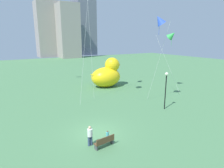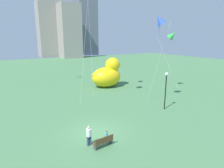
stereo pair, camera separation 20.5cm
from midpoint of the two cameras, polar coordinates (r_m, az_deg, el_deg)
name	(u,v)px [view 2 (the right image)]	position (r m, az deg, el deg)	size (l,w,h in m)	color
ground_plane	(96,133)	(17.65, -4.33, -14.33)	(140.00, 140.00, 0.00)	#497B4E
park_bench	(104,141)	(15.37, -2.16, -16.81)	(1.70, 0.63, 0.90)	brown
person_adult	(89,135)	(15.46, -6.55, -14.88)	(0.40, 0.40, 1.64)	#38476B
person_child	(106,135)	(16.11, -1.29, -15.14)	(0.23, 0.23, 0.93)	silver
giant_inflatable_duck	(107,75)	(32.91, -1.20, 2.86)	(6.05, 3.88, 5.02)	yellow
lamppost	(166,83)	(22.91, 16.14, 0.20)	(0.39, 0.39, 4.45)	black
city_skyline	(20,25)	(88.33, -25.69, 15.52)	(82.60, 21.38, 36.21)	gray
kite_green	(172,35)	(31.49, 17.84, 13.76)	(3.66, 3.80, 9.49)	silver
kite_blue	(160,20)	(24.53, 14.36, 18.01)	(2.66, 2.61, 11.10)	silver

